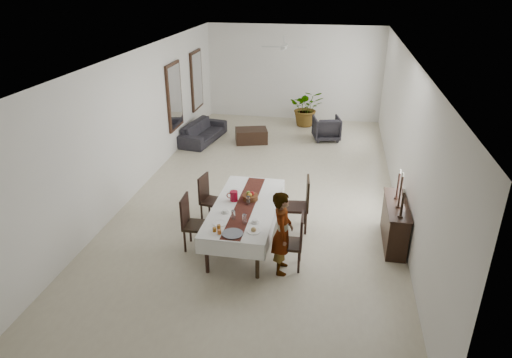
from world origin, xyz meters
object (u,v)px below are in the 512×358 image
(red_pitcher, at_px, (234,196))
(sofa, at_px, (203,132))
(dining_table_top, at_px, (245,207))
(sideboard_body, at_px, (395,224))
(woman, at_px, (282,233))

(red_pitcher, xyz_separation_m, sofa, (-2.18, 5.27, -0.58))
(red_pitcher, distance_m, sofa, 5.73)
(dining_table_top, xyz_separation_m, sofa, (-2.43, 5.42, -0.44))
(dining_table_top, distance_m, sideboard_body, 2.86)
(red_pitcher, bearing_deg, dining_table_top, -31.07)
(red_pitcher, distance_m, woman, 1.46)
(sideboard_body, relative_size, sofa, 0.69)
(sideboard_body, distance_m, sofa, 7.25)
(red_pitcher, height_order, sideboard_body, red_pitcher)
(dining_table_top, relative_size, red_pitcher, 12.00)
(red_pitcher, bearing_deg, woman, -43.15)
(dining_table_top, distance_m, sofa, 5.95)
(woman, bearing_deg, sofa, 22.78)
(dining_table_top, height_order, red_pitcher, red_pitcher)
(sideboard_body, height_order, sofa, sideboard_body)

